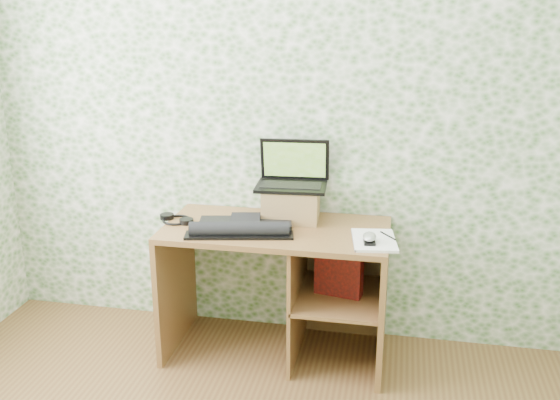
% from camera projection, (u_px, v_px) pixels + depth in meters
% --- Properties ---
extents(wall_back, '(3.50, 0.00, 3.50)m').
position_uv_depth(wall_back, '(287.00, 115.00, 3.45)').
color(wall_back, white).
rests_on(wall_back, ground).
extents(desk, '(1.20, 0.60, 0.75)m').
position_uv_depth(desk, '(291.00, 272.00, 3.42)').
color(desk, brown).
rests_on(desk, floor).
extents(riser, '(0.32, 0.27, 0.18)m').
position_uv_depth(riser, '(291.00, 204.00, 3.42)').
color(riser, olive).
rests_on(riser, desk).
extents(laptop, '(0.40, 0.29, 0.25)m').
position_uv_depth(laptop, '(293.00, 175.00, 3.42)').
color(laptop, black).
rests_on(laptop, riser).
extents(keyboard, '(0.57, 0.38, 0.08)m').
position_uv_depth(keyboard, '(243.00, 227.00, 3.26)').
color(keyboard, black).
rests_on(keyboard, desk).
extents(headphones, '(0.21, 0.21, 0.03)m').
position_uv_depth(headphones, '(177.00, 219.00, 3.42)').
color(headphones, black).
rests_on(headphones, desk).
extents(notepad, '(0.25, 0.33, 0.01)m').
position_uv_depth(notepad, '(374.00, 240.00, 3.13)').
color(notepad, white).
rests_on(notepad, desk).
extents(mouse, '(0.08, 0.12, 0.04)m').
position_uv_depth(mouse, '(369.00, 239.00, 3.07)').
color(mouse, silver).
rests_on(mouse, notepad).
extents(pen, '(0.08, 0.11, 0.01)m').
position_uv_depth(pen, '(388.00, 236.00, 3.16)').
color(pen, black).
rests_on(pen, notepad).
extents(red_box, '(0.26, 0.13, 0.30)m').
position_uv_depth(red_box, '(339.00, 268.00, 3.33)').
color(red_box, '#9E150E').
rests_on(red_box, desk).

